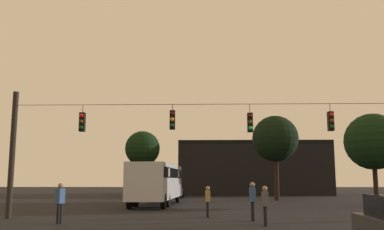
{
  "coord_description": "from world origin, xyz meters",
  "views": [
    {
      "loc": [
        -0.12,
        -4.42,
        1.87
      ],
      "look_at": [
        -0.68,
        16.1,
        5.01
      ],
      "focal_mm": 39.7,
      "sensor_mm": 36.0,
      "label": 1
    }
  ],
  "objects_px": {
    "car_far_left": "(174,190)",
    "tree_left_silhouette": "(143,149)",
    "pedestrian_near_bus": "(253,199)",
    "tree_behind_building": "(275,139)",
    "city_bus": "(157,180)",
    "pedestrian_crossing_right": "(208,200)",
    "pedestrian_crossing_left": "(60,201)",
    "tree_right_far": "(373,142)",
    "pedestrian_crossing_center": "(265,203)"
  },
  "relations": [
    {
      "from": "car_far_left",
      "to": "tree_left_silhouette",
      "type": "relative_size",
      "value": 0.57
    },
    {
      "from": "pedestrian_near_bus",
      "to": "tree_behind_building",
      "type": "distance_m",
      "value": 20.77
    },
    {
      "from": "city_bus",
      "to": "tree_behind_building",
      "type": "relative_size",
      "value": 1.42
    },
    {
      "from": "tree_behind_building",
      "to": "pedestrian_crossing_right",
      "type": "bearing_deg",
      "value": -110.01
    },
    {
      "from": "city_bus",
      "to": "tree_left_silhouette",
      "type": "relative_size",
      "value": 1.45
    },
    {
      "from": "city_bus",
      "to": "pedestrian_crossing_left",
      "type": "distance_m",
      "value": 13.92
    },
    {
      "from": "tree_left_silhouette",
      "to": "tree_behind_building",
      "type": "relative_size",
      "value": 0.98
    },
    {
      "from": "tree_behind_building",
      "to": "tree_right_far",
      "type": "relative_size",
      "value": 1.17
    },
    {
      "from": "pedestrian_crossing_left",
      "to": "pedestrian_near_bus",
      "type": "relative_size",
      "value": 0.98
    },
    {
      "from": "tree_behind_building",
      "to": "pedestrian_crossing_center",
      "type": "bearing_deg",
      "value": -100.84
    },
    {
      "from": "pedestrian_near_bus",
      "to": "tree_behind_building",
      "type": "xyz_separation_m",
      "value": [
        4.46,
        19.75,
        4.63
      ]
    },
    {
      "from": "pedestrian_crossing_left",
      "to": "pedestrian_crossing_center",
      "type": "relative_size",
      "value": 1.07
    },
    {
      "from": "pedestrian_near_bus",
      "to": "tree_behind_building",
      "type": "height_order",
      "value": "tree_behind_building"
    },
    {
      "from": "tree_left_silhouette",
      "to": "city_bus",
      "type": "bearing_deg",
      "value": -78.36
    },
    {
      "from": "pedestrian_crossing_right",
      "to": "tree_left_silhouette",
      "type": "height_order",
      "value": "tree_left_silhouette"
    },
    {
      "from": "pedestrian_near_bus",
      "to": "tree_left_silhouette",
      "type": "distance_m",
      "value": 32.51
    },
    {
      "from": "city_bus",
      "to": "pedestrian_crossing_left",
      "type": "height_order",
      "value": "city_bus"
    },
    {
      "from": "pedestrian_crossing_right",
      "to": "tree_left_silhouette",
      "type": "bearing_deg",
      "value": 104.62
    },
    {
      "from": "pedestrian_crossing_left",
      "to": "car_far_left",
      "type": "bearing_deg",
      "value": 83.16
    },
    {
      "from": "pedestrian_near_bus",
      "to": "tree_left_silhouette",
      "type": "height_order",
      "value": "tree_left_silhouette"
    },
    {
      "from": "city_bus",
      "to": "tree_right_far",
      "type": "bearing_deg",
      "value": -3.49
    },
    {
      "from": "car_far_left",
      "to": "tree_right_far",
      "type": "relative_size",
      "value": 0.66
    },
    {
      "from": "pedestrian_crossing_left",
      "to": "city_bus",
      "type": "bearing_deg",
      "value": 78.78
    },
    {
      "from": "city_bus",
      "to": "pedestrian_crossing_right",
      "type": "xyz_separation_m",
      "value": [
        3.7,
        -10.27,
        -1.0
      ]
    },
    {
      "from": "pedestrian_crossing_right",
      "to": "pedestrian_near_bus",
      "type": "bearing_deg",
      "value": -42.88
    },
    {
      "from": "pedestrian_near_bus",
      "to": "car_far_left",
      "type": "bearing_deg",
      "value": 102.21
    },
    {
      "from": "pedestrian_near_bus",
      "to": "tree_left_silhouette",
      "type": "bearing_deg",
      "value": 107.29
    },
    {
      "from": "city_bus",
      "to": "pedestrian_crossing_left",
      "type": "xyz_separation_m",
      "value": [
        -2.7,
        -13.62,
        -0.89
      ]
    },
    {
      "from": "pedestrian_crossing_center",
      "to": "tree_behind_building",
      "type": "xyz_separation_m",
      "value": [
        4.19,
        21.89,
        4.72
      ]
    },
    {
      "from": "pedestrian_crossing_center",
      "to": "tree_right_far",
      "type": "height_order",
      "value": "tree_right_far"
    },
    {
      "from": "pedestrian_crossing_center",
      "to": "tree_left_silhouette",
      "type": "bearing_deg",
      "value": 106.65
    },
    {
      "from": "city_bus",
      "to": "tree_behind_building",
      "type": "xyz_separation_m",
      "value": [
        10.2,
        7.58,
        3.77
      ]
    },
    {
      "from": "pedestrian_crossing_right",
      "to": "tree_behind_building",
      "type": "height_order",
      "value": "tree_behind_building"
    },
    {
      "from": "city_bus",
      "to": "tree_left_silhouette",
      "type": "xyz_separation_m",
      "value": [
        -3.82,
        18.56,
        3.68
      ]
    },
    {
      "from": "car_far_left",
      "to": "pedestrian_crossing_left",
      "type": "relative_size",
      "value": 2.54
    },
    {
      "from": "pedestrian_crossing_left",
      "to": "tree_behind_building",
      "type": "bearing_deg",
      "value": 58.68
    },
    {
      "from": "car_far_left",
      "to": "city_bus",
      "type": "bearing_deg",
      "value": -91.94
    },
    {
      "from": "pedestrian_crossing_left",
      "to": "tree_behind_building",
      "type": "xyz_separation_m",
      "value": [
        12.9,
        21.2,
        4.65
      ]
    },
    {
      "from": "pedestrian_near_bus",
      "to": "tree_right_far",
      "type": "relative_size",
      "value": 0.26
    },
    {
      "from": "city_bus",
      "to": "car_far_left",
      "type": "bearing_deg",
      "value": 88.06
    },
    {
      "from": "pedestrian_crossing_left",
      "to": "tree_left_silhouette",
      "type": "distance_m",
      "value": 32.53
    },
    {
      "from": "pedestrian_crossing_right",
      "to": "tree_behind_building",
      "type": "distance_m",
      "value": 19.59
    },
    {
      "from": "city_bus",
      "to": "tree_right_far",
      "type": "xyz_separation_m",
      "value": [
        15.83,
        -0.96,
        2.74
      ]
    },
    {
      "from": "tree_right_far",
      "to": "car_far_left",
      "type": "bearing_deg",
      "value": 138.99
    },
    {
      "from": "pedestrian_crossing_left",
      "to": "pedestrian_crossing_center",
      "type": "distance_m",
      "value": 8.74
    },
    {
      "from": "tree_behind_building",
      "to": "car_far_left",
      "type": "bearing_deg",
      "value": 153.61
    },
    {
      "from": "pedestrian_crossing_left",
      "to": "tree_right_far",
      "type": "relative_size",
      "value": 0.26
    },
    {
      "from": "pedestrian_crossing_right",
      "to": "pedestrian_crossing_left",
      "type": "bearing_deg",
      "value": -152.37
    },
    {
      "from": "car_far_left",
      "to": "tree_behind_building",
      "type": "xyz_separation_m",
      "value": [
        9.78,
        -4.85,
        4.84
      ]
    },
    {
      "from": "pedestrian_crossing_right",
      "to": "city_bus",
      "type": "bearing_deg",
      "value": 109.81
    }
  ]
}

